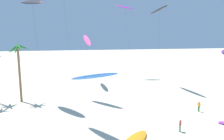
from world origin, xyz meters
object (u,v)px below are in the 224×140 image
palm_tree_4 (18,55)px  flying_kite_4 (87,40)px  flying_kite_1 (92,77)px  person_near_right (199,106)px  flying_kite_2 (159,10)px  person_near_left (180,125)px  flying_kite_3 (32,2)px  flying_kite_6 (124,7)px

palm_tree_4 → flying_kite_4: size_ratio=0.84×
flying_kite_1 → person_near_right: 18.42m
flying_kite_2 → flying_kite_1: bearing=-128.7°
flying_kite_2 → palm_tree_4: bearing=-168.3°
flying_kite_1 → person_near_left: (10.61, -1.42, -6.14)m
flying_kite_2 → flying_kite_4: flying_kite_2 is taller
palm_tree_4 → person_near_left: 28.06m
palm_tree_4 → person_near_right: (27.96, -10.17, -7.43)m
flying_kite_1 → flying_kite_4: 25.83m
flying_kite_1 → flying_kite_3: size_ratio=0.70×
flying_kite_4 → flying_kite_6: flying_kite_6 is taller
flying_kite_2 → flying_kite_4: bearing=160.7°
flying_kite_4 → flying_kite_2: bearing=-19.3°
flying_kite_1 → person_near_left: 12.34m
flying_kite_3 → flying_kite_2: bearing=15.9°
palm_tree_4 → flying_kite_2: (27.43, 5.69, 8.53)m
flying_kite_3 → person_near_left: (18.82, -14.76, -16.00)m
person_near_left → palm_tree_4: bearing=143.6°
flying_kite_1 → flying_kite_6: flying_kite_6 is taller
palm_tree_4 → flying_kite_6: bearing=39.4°
flying_kite_4 → person_near_right: flying_kite_4 is taller
person_near_right → flying_kite_4: bearing=126.4°
flying_kite_6 → person_near_right: flying_kite_6 is taller
flying_kite_4 → person_near_left: bearing=-70.9°
palm_tree_4 → flying_kite_2: size_ratio=0.57×
palm_tree_4 → person_near_right: palm_tree_4 is taller
palm_tree_4 → person_near_right: 30.66m
flying_kite_1 → flying_kite_6: (11.91, 33.61, 11.79)m
flying_kite_3 → person_near_right: 30.96m
flying_kite_2 → person_near_right: bearing=-88.1°
flying_kite_2 → person_near_left: (-5.65, -21.74, -16.00)m
palm_tree_4 → flying_kite_3: size_ratio=0.57×
flying_kite_4 → person_near_right: size_ratio=7.22×
flying_kite_3 → palm_tree_4: bearing=156.4°
person_near_right → person_near_left: bearing=-136.4°
flying_kite_4 → person_near_left: (9.36, -27.00, -9.52)m
flying_kite_3 → flying_kite_4: flying_kite_3 is taller
flying_kite_4 → flying_kite_1: bearing=-92.8°
flying_kite_2 → flying_kite_3: flying_kite_2 is taller
flying_kite_2 → flying_kite_6: bearing=108.2°
palm_tree_4 → flying_kite_1: (11.16, -14.63, -1.32)m
flying_kite_3 → flying_kite_6: (20.11, 20.27, 1.93)m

